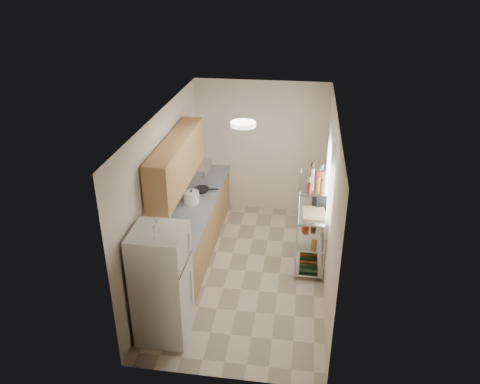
% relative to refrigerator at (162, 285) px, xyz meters
% --- Properties ---
extents(room, '(2.52, 4.42, 2.62)m').
position_rel_refrigerator_xyz_m(room, '(0.87, 1.55, 0.50)').
color(room, beige).
rests_on(room, ground).
extents(counter_run, '(0.63, 3.51, 0.90)m').
position_rel_refrigerator_xyz_m(counter_run, '(-0.05, 1.99, -0.34)').
color(counter_run, '#B57F4D').
rests_on(counter_run, ground).
extents(upper_cabinets, '(0.33, 2.20, 0.72)m').
position_rel_refrigerator_xyz_m(upper_cabinets, '(-0.18, 1.65, 1.01)').
color(upper_cabinets, '#B57F4D').
rests_on(upper_cabinets, room).
extents(range_hood, '(0.50, 0.60, 0.12)m').
position_rel_refrigerator_xyz_m(range_hood, '(-0.13, 2.45, 0.59)').
color(range_hood, '#B7BABC').
rests_on(range_hood, room).
extents(window, '(0.06, 1.00, 1.46)m').
position_rel_refrigerator_xyz_m(window, '(2.10, 1.90, 0.75)').
color(window, white).
rests_on(window, room).
extents(bakers_rack, '(0.45, 0.90, 1.73)m').
position_rel_refrigerator_xyz_m(bakers_rack, '(1.88, 1.85, 0.31)').
color(bakers_rack, silver).
rests_on(bakers_rack, ground).
extents(ceiling_dome, '(0.34, 0.34, 0.05)m').
position_rel_refrigerator_xyz_m(ceiling_dome, '(0.87, 1.25, 1.77)').
color(ceiling_dome, white).
rests_on(ceiling_dome, room).
extents(refrigerator, '(0.66, 0.66, 1.59)m').
position_rel_refrigerator_xyz_m(refrigerator, '(0.00, 0.00, 0.00)').
color(refrigerator, white).
rests_on(refrigerator, ground).
extents(wine_glass_a, '(0.07, 0.07, 0.19)m').
position_rel_refrigerator_xyz_m(wine_glass_a, '(0.01, -0.02, 0.89)').
color(wine_glass_a, silver).
rests_on(wine_glass_a, refrigerator).
extents(wine_glass_b, '(0.07, 0.07, 0.20)m').
position_rel_refrigerator_xyz_m(wine_glass_b, '(0.02, -0.16, 0.89)').
color(wine_glass_b, silver).
rests_on(wine_glass_b, refrigerator).
extents(rice_cooker, '(0.26, 0.26, 0.21)m').
position_rel_refrigerator_xyz_m(rice_cooker, '(-0.10, 2.07, 0.21)').
color(rice_cooker, white).
rests_on(rice_cooker, counter_run).
extents(frying_pan_large, '(0.30, 0.30, 0.04)m').
position_rel_refrigerator_xyz_m(frying_pan_large, '(-0.06, 2.53, 0.13)').
color(frying_pan_large, black).
rests_on(frying_pan_large, counter_run).
extents(frying_pan_small, '(0.26, 0.26, 0.05)m').
position_rel_refrigerator_xyz_m(frying_pan_small, '(-0.04, 2.58, 0.13)').
color(frying_pan_small, black).
rests_on(frying_pan_small, counter_run).
extents(cutting_board, '(0.36, 0.45, 0.03)m').
position_rel_refrigerator_xyz_m(cutting_board, '(1.90, 1.76, 0.23)').
color(cutting_board, tan).
rests_on(cutting_board, bakers_rack).
extents(espresso_machine, '(0.23, 0.29, 0.30)m').
position_rel_refrigerator_xyz_m(espresso_machine, '(1.99, 2.09, 0.37)').
color(espresso_machine, black).
rests_on(espresso_machine, bakers_rack).
extents(storage_bag, '(0.12, 0.15, 0.14)m').
position_rel_refrigerator_xyz_m(storage_bag, '(1.79, 2.18, -0.16)').
color(storage_bag, '#AC3215').
rests_on(storage_bag, bakers_rack).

